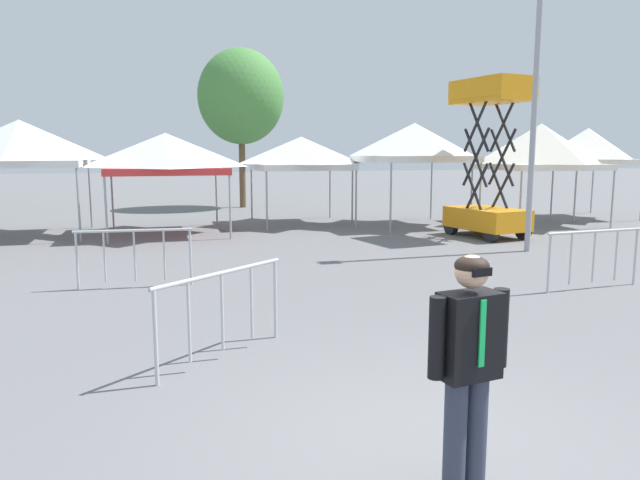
# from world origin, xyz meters

# --- Properties ---
(ground_plane) EXTENTS (140.00, 140.00, 0.00)m
(ground_plane) POSITION_xyz_m (0.00, 0.00, 0.00)
(ground_plane) COLOR slate
(canopy_tent_right_of_center) EXTENTS (3.51, 3.51, 3.38)m
(canopy_tent_right_of_center) POSITION_xyz_m (-5.88, 14.55, 2.71)
(canopy_tent_right_of_center) COLOR #9E9EA3
(canopy_tent_right_of_center) RESTS_ON ground
(canopy_tent_far_right) EXTENTS (3.56, 3.56, 3.02)m
(canopy_tent_far_right) POSITION_xyz_m (-1.85, 14.12, 2.42)
(canopy_tent_far_right) COLOR #9E9EA3
(canopy_tent_far_right) RESTS_ON ground
(canopy_tent_behind_left) EXTENTS (3.14, 3.14, 2.97)m
(canopy_tent_behind_left) POSITION_xyz_m (2.64, 15.47, 2.42)
(canopy_tent_behind_left) COLOR #9E9EA3
(canopy_tent_behind_left) RESTS_ON ground
(canopy_tent_left_of_center) EXTENTS (3.48, 3.48, 3.41)m
(canopy_tent_left_of_center) POSITION_xyz_m (6.16, 14.00, 2.77)
(canopy_tent_left_of_center) COLOR #9E9EA3
(canopy_tent_left_of_center) RESTS_ON ground
(canopy_tent_center) EXTENTS (3.64, 3.64, 3.42)m
(canopy_tent_center) POSITION_xyz_m (10.52, 13.32, 2.64)
(canopy_tent_center) COLOR #9E9EA3
(canopy_tent_center) RESTS_ON ground
(canopy_tent_behind_center) EXTENTS (3.01, 3.01, 3.34)m
(canopy_tent_behind_center) POSITION_xyz_m (13.39, 14.52, 2.67)
(canopy_tent_behind_center) COLOR #9E9EA3
(canopy_tent_behind_center) RESTS_ON ground
(scissor_lift) EXTENTS (1.81, 2.53, 4.50)m
(scissor_lift) POSITION_xyz_m (7.12, 10.94, 1.33)
(scissor_lift) COLOR black
(scissor_lift) RESTS_ON ground
(person_foreground) EXTENTS (0.64, 0.31, 1.78)m
(person_foreground) POSITION_xyz_m (-0.08, -0.76, 1.03)
(person_foreground) COLOR #33384C
(person_foreground) RESTS_ON ground
(light_pole_near_lift) EXTENTS (0.36, 0.36, 7.75)m
(light_pole_near_lift) POSITION_xyz_m (6.76, 8.41, 4.43)
(light_pole_near_lift) COLOR #9E9EA3
(light_pole_near_lift) RESTS_ON ground
(tree_behind_tents_right) EXTENTS (3.76, 3.76, 6.93)m
(tree_behind_tents_right) POSITION_xyz_m (1.54, 22.12, 4.85)
(tree_behind_tents_right) COLOR brown
(tree_behind_tents_right) RESTS_ON ground
(crowd_barrier_by_lift) EXTENTS (1.64, 1.39, 1.08)m
(crowd_barrier_by_lift) POSITION_xyz_m (-1.42, 2.62, 0.75)
(crowd_barrier_by_lift) COLOR #B7BABF
(crowd_barrier_by_lift) RESTS_ON ground
(crowd_barrier_mid_lot) EXTENTS (2.10, 0.22, 1.08)m
(crowd_barrier_mid_lot) POSITION_xyz_m (5.45, 4.54, 0.75)
(crowd_barrier_mid_lot) COLOR #B7BABF
(crowd_barrier_mid_lot) RESTS_ON ground
(crowd_barrier_near_person) EXTENTS (2.10, 0.20, 1.08)m
(crowd_barrier_near_person) POSITION_xyz_m (-2.56, 6.87, 0.75)
(crowd_barrier_near_person) COLOR #B7BABF
(crowd_barrier_near_person) RESTS_ON ground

